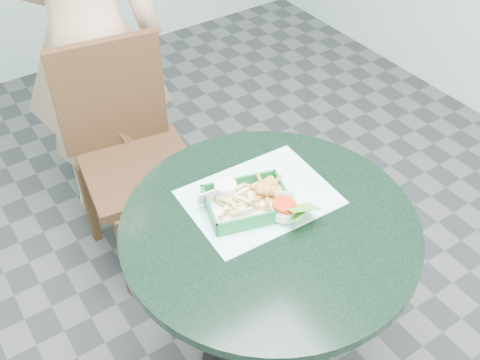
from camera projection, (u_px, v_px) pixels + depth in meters
cafe_table at (268, 266)px, 1.69m from camera, size 0.84×0.84×0.75m
dining_chair at (128, 143)px, 2.22m from camera, size 0.43×0.43×0.93m
diner_person at (82, 14)px, 2.12m from camera, size 0.82×0.71×1.91m
placemat at (259, 202)px, 1.65m from camera, size 0.43×0.33×0.00m
food_basket at (247, 210)px, 1.61m from camera, size 0.23×0.17×0.05m
crab_sandwich at (263, 191)px, 1.62m from camera, size 0.11×0.11×0.07m
fries_pile at (234, 207)px, 1.58m from camera, size 0.13×0.14×0.04m
sauce_ramekin at (223, 198)px, 1.59m from camera, size 0.06×0.06×0.04m
garnish_cup at (290, 206)px, 1.58m from camera, size 0.11×0.11×0.04m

